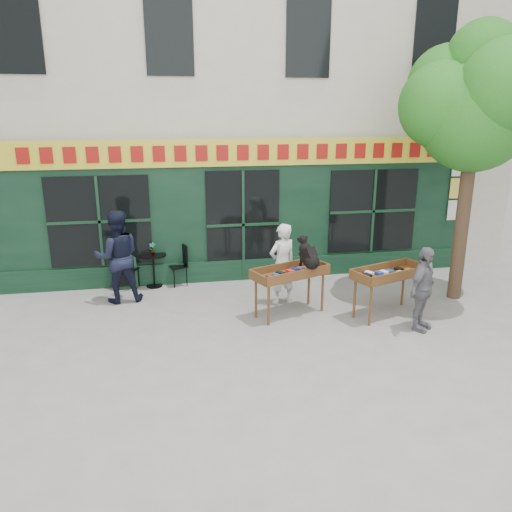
% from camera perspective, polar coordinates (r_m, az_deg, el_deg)
% --- Properties ---
extents(ground, '(80.00, 80.00, 0.00)m').
position_cam_1_polar(ground, '(9.87, 0.75, -6.97)').
color(ground, slate).
rests_on(ground, ground).
extents(building, '(14.00, 7.26, 10.00)m').
position_cam_1_polar(building, '(15.01, -4.00, 20.35)').
color(building, beige).
rests_on(building, ground).
extents(street_tree, '(3.05, 2.90, 5.60)m').
position_cam_1_polar(street_tree, '(11.10, 23.92, 16.05)').
color(street_tree, '#382619').
rests_on(street_tree, ground).
extents(book_cart_center, '(1.62, 1.13, 0.99)m').
position_cam_1_polar(book_cart_center, '(9.72, 3.92, -2.18)').
color(book_cart_center, brown).
rests_on(book_cart_center, ground).
extents(dog, '(0.54, 0.68, 0.60)m').
position_cam_1_polar(dog, '(9.63, 6.06, 0.50)').
color(dog, black).
rests_on(dog, book_cart_center).
extents(woman, '(0.73, 0.61, 1.70)m').
position_cam_1_polar(woman, '(10.31, 3.02, -0.90)').
color(woman, silver).
rests_on(woman, ground).
extents(book_cart_right, '(1.62, 1.09, 0.99)m').
position_cam_1_polar(book_cart_right, '(10.01, 14.97, -2.16)').
color(book_cart_right, brown).
rests_on(book_cart_right, ground).
extents(man_right, '(0.96, 0.89, 1.58)m').
position_cam_1_polar(man_right, '(9.53, 18.50, -3.61)').
color(man_right, slate).
rests_on(man_right, ground).
extents(bistro_table, '(0.60, 0.60, 0.76)m').
position_cam_1_polar(bistro_table, '(11.58, -11.65, -0.89)').
color(bistro_table, black).
rests_on(bistro_table, ground).
extents(bistro_chair_left, '(0.49, 0.49, 0.95)m').
position_cam_1_polar(bistro_chair_left, '(11.65, -14.75, -0.92)').
color(bistro_chair_left, black).
rests_on(bistro_chair_left, ground).
extents(bistro_chair_right, '(0.46, 0.45, 0.95)m').
position_cam_1_polar(bistro_chair_right, '(11.60, -8.52, -0.62)').
color(bistro_chair_right, black).
rests_on(bistro_chair_right, ground).
extents(potted_plant, '(0.17, 0.13, 0.28)m').
position_cam_1_polar(potted_plant, '(11.48, -11.75, 0.84)').
color(potted_plant, gray).
rests_on(potted_plant, bistro_table).
extents(man_left, '(1.04, 0.85, 1.95)m').
position_cam_1_polar(man_left, '(10.75, -15.55, -0.08)').
color(man_left, black).
rests_on(man_left, ground).
extents(chalkboard, '(0.58, 0.28, 0.79)m').
position_cam_1_polar(chalkboard, '(11.65, -14.83, -1.74)').
color(chalkboard, black).
rests_on(chalkboard, ground).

